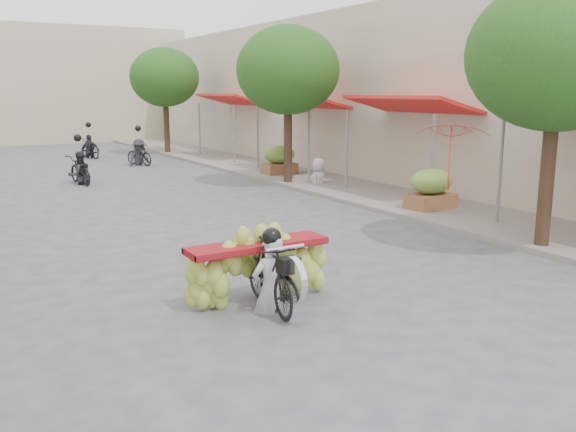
{
  "coord_description": "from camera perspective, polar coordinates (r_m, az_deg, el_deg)",
  "views": [
    {
      "loc": [
        -4.94,
        -3.61,
        3.13
      ],
      "look_at": [
        0.05,
        4.9,
        1.1
      ],
      "focal_mm": 38.0,
      "sensor_mm": 36.0,
      "label": 1
    }
  ],
  "objects": [
    {
      "name": "street_tree_far",
      "position": [
        31.37,
        -11.46,
        12.58
      ],
      "size": [
        3.4,
        3.4,
        5.25
      ],
      "color": "#3A2719",
      "rests_on": "ground"
    },
    {
      "name": "produce_crate_mid",
      "position": [
        16.27,
        13.26,
        2.77
      ],
      "size": [
        1.2,
        0.88,
        1.16
      ],
      "color": "brown",
      "rests_on": "ground"
    },
    {
      "name": "bg_motorbike_b",
      "position": [
        26.88,
        -13.8,
        6.44
      ],
      "size": [
        1.19,
        1.64,
        1.95
      ],
      "color": "black",
      "rests_on": "ground"
    },
    {
      "name": "market_umbrella",
      "position": [
        15.09,
        15.18,
        8.56
      ],
      "size": [
        1.88,
        1.88,
        1.66
      ],
      "rotation": [
        0.0,
        0.0,
        -0.04
      ],
      "color": "red",
      "rests_on": "ground"
    },
    {
      "name": "shophouse_row_right",
      "position": [
        24.43,
        13.7,
        10.99
      ],
      "size": [
        9.77,
        40.0,
        6.0
      ],
      "color": "#B9AF99",
      "rests_on": "ground"
    },
    {
      "name": "ground",
      "position": [
        6.87,
        21.67,
        -16.34
      ],
      "size": [
        120.0,
        120.0,
        0.0
      ],
      "primitive_type": "plane",
      "color": "#58595E",
      "rests_on": "ground"
    },
    {
      "name": "produce_crate_far",
      "position": [
        22.68,
        -0.83,
        5.5
      ],
      "size": [
        1.2,
        0.88,
        1.16
      ],
      "color": "brown",
      "rests_on": "ground"
    },
    {
      "name": "bg_motorbike_c",
      "position": [
        30.45,
        -18.09,
        6.62
      ],
      "size": [
        1.05,
        1.81,
        1.95
      ],
      "color": "black",
      "rests_on": "ground"
    },
    {
      "name": "street_tree_mid",
      "position": [
        20.43,
        -0.01,
        13.45
      ],
      "size": [
        3.4,
        3.4,
        5.25
      ],
      "color": "#3A2719",
      "rests_on": "ground"
    },
    {
      "name": "bg_motorbike_a",
      "position": [
        21.97,
        -18.95,
        4.72
      ],
      "size": [
        0.84,
        1.77,
        1.95
      ],
      "color": "black",
      "rests_on": "ground"
    },
    {
      "name": "pedestrian",
      "position": [
        20.41,
        2.88,
        5.42
      ],
      "size": [
        0.93,
        0.86,
        1.62
      ],
      "rotation": [
        0.0,
        0.0,
        3.77
      ],
      "color": "silver",
      "rests_on": "ground"
    },
    {
      "name": "far_building",
      "position": [
        41.9,
        -24.15,
        11.13
      ],
      "size": [
        20.0,
        6.0,
        7.0
      ],
      "primitive_type": "cube",
      "color": "#BFB597",
      "rests_on": "ground"
    },
    {
      "name": "sidewalk_right",
      "position": [
        22.32,
        2.24,
        3.7
      ],
      "size": [
        4.0,
        60.0,
        0.12
      ],
      "primitive_type": "cube",
      "color": "gray",
      "rests_on": "ground"
    },
    {
      "name": "banana_motorbike",
      "position": [
        8.92,
        -2.17,
        -4.26
      ],
      "size": [
        2.2,
        1.89,
        2.06
      ],
      "color": "black",
      "rests_on": "ground"
    },
    {
      "name": "street_tree_near",
      "position": [
        12.86,
        23.91,
        13.58
      ],
      "size": [
        3.4,
        3.4,
        5.25
      ],
      "color": "#3A2719",
      "rests_on": "ground"
    }
  ]
}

